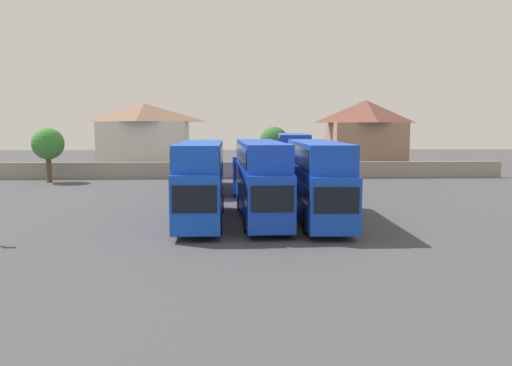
{
  "coord_description": "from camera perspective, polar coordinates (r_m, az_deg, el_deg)",
  "views": [
    {
      "loc": [
        -1.25,
        -30.17,
        5.83
      ],
      "look_at": [
        0.0,
        3.0,
        1.99
      ],
      "focal_mm": 35.35,
      "sensor_mm": 36.0,
      "label": 1
    }
  ],
  "objects": [
    {
      "name": "ground",
      "position": [
        48.54,
        -0.67,
        -0.3
      ],
      "size": [
        140.0,
        140.0,
        0.0
      ],
      "primitive_type": "plane",
      "color": "#424247"
    },
    {
      "name": "bus_6",
      "position": [
        44.99,
        4.2,
        2.76
      ],
      "size": [
        3.26,
        11.02,
        5.03
      ],
      "rotation": [
        0.0,
        0.0,
        -1.64
      ],
      "color": "blue",
      "rests_on": "ground"
    },
    {
      "name": "bus_4",
      "position": [
        45.32,
        -5.62,
        1.75
      ],
      "size": [
        2.79,
        12.11,
        3.54
      ],
      "rotation": [
        0.0,
        0.0,
        -1.55
      ],
      "color": "blue",
      "rests_on": "ground"
    },
    {
      "name": "bus_2",
      "position": [
        30.81,
        0.54,
        0.81
      ],
      "size": [
        3.0,
        12.09,
        4.82
      ],
      "rotation": [
        0.0,
        0.0,
        -1.52
      ],
      "color": "blue",
      "rests_on": "ground"
    },
    {
      "name": "depot_boundary_wall",
      "position": [
        54.96,
        -0.85,
        1.46
      ],
      "size": [
        56.0,
        0.5,
        1.8
      ],
      "primitive_type": "cube",
      "color": "gray",
      "rests_on": "ground"
    },
    {
      "name": "tree_left_of_lot",
      "position": [
        55.18,
        -22.49,
        4.08
      ],
      "size": [
        3.21,
        3.21,
        5.55
      ],
      "color": "brown",
      "rests_on": "ground"
    },
    {
      "name": "house_terrace_left",
      "position": [
        63.33,
        -12.46,
        5.05
      ],
      "size": [
        10.69,
        7.49,
        8.41
      ],
      "color": "silver",
      "rests_on": "ground"
    },
    {
      "name": "bus_5",
      "position": [
        44.97,
        -0.54,
        1.58
      ],
      "size": [
        3.22,
        10.87,
        3.3
      ],
      "rotation": [
        0.0,
        0.0,
        -1.64
      ],
      "color": "blue",
      "rests_on": "ground"
    },
    {
      "name": "bus_3",
      "position": [
        30.66,
        6.99,
        0.73
      ],
      "size": [
        2.66,
        11.79,
        4.81
      ],
      "rotation": [
        0.0,
        0.0,
        -1.57
      ],
      "color": "blue",
      "rests_on": "ground"
    },
    {
      "name": "tree_behind_wall",
      "position": [
        57.41,
        2.05,
        4.73
      ],
      "size": [
        3.24,
        3.24,
        5.62
      ],
      "color": "brown",
      "rests_on": "ground"
    },
    {
      "name": "bus_1",
      "position": [
        30.2,
        -6.25,
        0.63
      ],
      "size": [
        2.69,
        11.11,
        4.8
      ],
      "rotation": [
        0.0,
        0.0,
        -1.56
      ],
      "color": "blue",
      "rests_on": "ground"
    },
    {
      "name": "house_terrace_centre",
      "position": [
        64.05,
        12.23,
        5.28
      ],
      "size": [
        9.01,
        8.27,
        8.85
      ],
      "color": "#9E7A60",
      "rests_on": "ground"
    }
  ]
}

